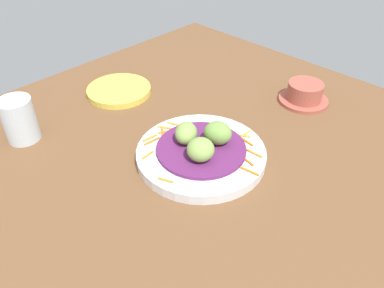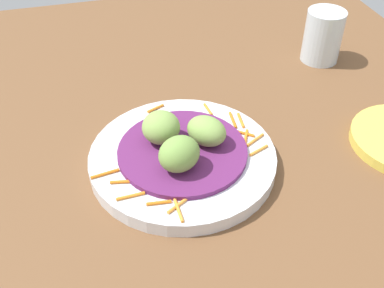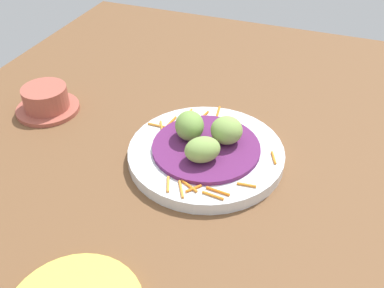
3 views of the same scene
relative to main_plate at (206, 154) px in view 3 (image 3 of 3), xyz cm
name	(u,v)px [view 3 (image 3 of 3)]	position (x,y,z in cm)	size (l,w,h in cm)	color
table_surface	(226,156)	(-2.98, 2.60, -2.00)	(110.00, 110.00, 2.00)	brown
main_plate	(206,154)	(0.00, 0.00, 0.00)	(25.05, 25.05, 2.00)	silver
cabbage_bed	(206,147)	(0.00, 0.00, 1.35)	(17.28, 17.28, 0.71)	#60235B
carrot_garnish	(197,152)	(1.56, -0.92, 1.20)	(24.19, 23.00, 0.40)	orange
guac_scoop_left	(190,126)	(-1.22, -3.29, 3.97)	(5.43, 4.65, 4.52)	#759E47
guac_scoop_center	(202,150)	(3.46, 0.59, 3.61)	(5.55, 4.32, 3.81)	#84A851
guac_scoop_right	(227,130)	(-2.24, 2.70, 3.87)	(5.08, 5.08, 4.32)	#84A851
terracotta_bowl	(48,99)	(-3.47, -32.49, 1.15)	(11.64, 11.64, 4.88)	#A85142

